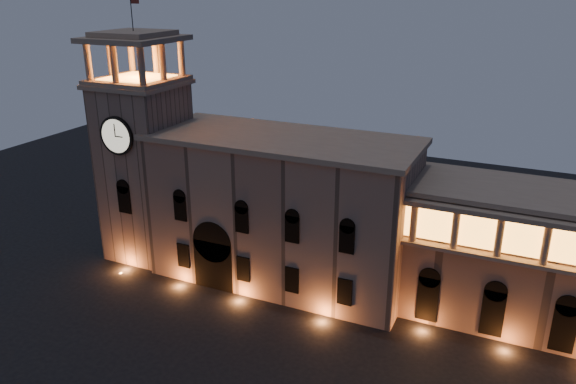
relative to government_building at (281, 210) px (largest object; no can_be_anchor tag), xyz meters
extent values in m
cube|color=#8E6F5D|center=(0.08, 0.07, -0.27)|extent=(30.00, 12.00, 17.00)
cube|color=#9F856D|center=(0.08, 0.07, 8.53)|extent=(30.80, 12.80, 0.60)
cube|color=black|center=(-5.92, -5.33, -5.77)|extent=(5.00, 1.40, 6.00)
cylinder|color=black|center=(-5.92, -5.33, -2.77)|extent=(5.00, 1.40, 5.00)
cube|color=orange|center=(-5.92, -5.53, -5.97)|extent=(4.20, 0.20, 5.00)
cube|color=#8E6F5D|center=(-18.42, -0.93, 2.23)|extent=(9.00, 9.00, 22.00)
cube|color=#9F856D|center=(-18.42, -0.93, 13.48)|extent=(9.80, 9.80, 0.50)
cylinder|color=black|center=(-18.42, -5.61, 8.23)|extent=(4.60, 0.35, 4.60)
cylinder|color=beige|center=(-18.42, -5.75, 8.23)|extent=(4.00, 0.12, 4.00)
cube|color=#9F856D|center=(-18.42, -0.93, 13.98)|extent=(9.40, 9.40, 0.50)
cube|color=orange|center=(-18.42, -0.93, 14.28)|extent=(6.80, 6.80, 0.15)
cylinder|color=#9F856D|center=(-22.22, -4.73, 16.33)|extent=(0.76, 0.76, 4.20)
cylinder|color=#9F856D|center=(-18.42, -4.73, 16.33)|extent=(0.76, 0.76, 4.20)
cylinder|color=#9F856D|center=(-14.62, -4.73, 16.33)|extent=(0.76, 0.76, 4.20)
cylinder|color=#9F856D|center=(-22.22, 2.87, 16.33)|extent=(0.76, 0.76, 4.20)
cylinder|color=#9F856D|center=(-18.42, 2.87, 16.33)|extent=(0.76, 0.76, 4.20)
cylinder|color=#9F856D|center=(-14.62, 2.87, 16.33)|extent=(0.76, 0.76, 4.20)
cylinder|color=#9F856D|center=(-22.22, -0.93, 16.33)|extent=(0.76, 0.76, 4.20)
cylinder|color=#9F856D|center=(-14.62, -0.93, 16.33)|extent=(0.76, 0.76, 4.20)
cube|color=#9F856D|center=(-18.42, -0.93, 18.73)|extent=(9.80, 9.80, 0.60)
cube|color=#9F856D|center=(-18.42, -0.93, 19.33)|extent=(7.50, 7.50, 0.60)
cylinder|color=black|center=(-18.42, -0.93, 21.63)|extent=(0.10, 0.10, 4.00)
plane|color=maroon|center=(-17.82, -0.93, 23.03)|extent=(1.20, 0.00, 1.20)
cylinder|color=#9F856D|center=(16.08, -3.43, 2.73)|extent=(0.70, 0.70, 4.00)
cylinder|color=#9F856D|center=(20.08, -3.43, 2.73)|extent=(0.70, 0.70, 4.00)
cylinder|color=#9F856D|center=(24.08, -3.43, 2.73)|extent=(0.70, 0.70, 4.00)
cylinder|color=#9F856D|center=(28.08, -3.43, 2.73)|extent=(0.70, 0.70, 4.00)
camera|label=1|loc=(25.82, -54.78, 24.89)|focal=35.00mm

